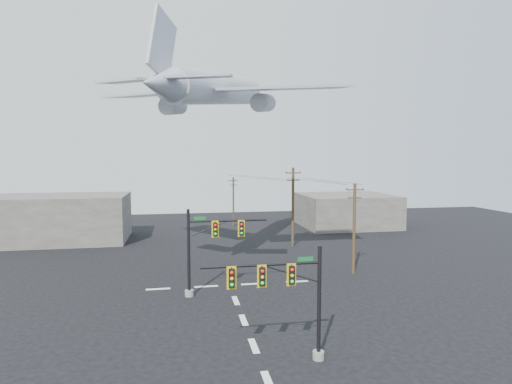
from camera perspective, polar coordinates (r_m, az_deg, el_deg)
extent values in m
plane|color=black|center=(26.51, -0.30, -19.84)|extent=(120.00, 120.00, 0.00)
cube|color=silver|center=(22.99, 1.60, -23.90)|extent=(0.40, 2.00, 0.01)
cube|color=silver|center=(26.51, -0.30, -19.82)|extent=(0.40, 2.00, 0.01)
cube|color=silver|center=(30.14, -1.68, -16.70)|extent=(0.40, 2.00, 0.01)
cube|color=silver|center=(33.86, -2.72, -14.25)|extent=(0.40, 2.00, 0.01)
cube|color=silver|center=(37.44, -12.93, -12.49)|extent=(2.00, 0.40, 0.01)
cube|color=silver|center=(37.46, -6.66, -12.39)|extent=(2.00, 0.40, 0.01)
cube|color=silver|center=(37.91, -0.47, -12.15)|extent=(2.00, 0.40, 0.01)
cube|color=silver|center=(38.76, 5.49, -11.79)|extent=(2.00, 0.40, 0.01)
cylinder|color=gray|center=(25.17, 8.32, -20.73)|extent=(0.63, 0.63, 0.45)
cylinder|color=black|center=(24.07, 8.41, -14.45)|extent=(0.22, 0.22, 6.28)
cylinder|color=black|center=(22.63, 0.72, -9.71)|extent=(6.35, 0.14, 0.14)
cylinder|color=black|center=(23.12, 4.66, -10.80)|extent=(3.35, 0.07, 0.07)
cube|color=black|center=(23.00, 4.75, -10.95)|extent=(0.30, 0.27, 0.99)
cube|color=gold|center=(23.01, 4.74, -10.94)|extent=(0.49, 0.04, 1.21)
sphere|color=#FD150E|center=(22.77, 4.85, -10.29)|extent=(0.18, 0.18, 0.18)
sphere|color=#EDA40C|center=(22.86, 4.85, -11.05)|extent=(0.18, 0.18, 0.18)
sphere|color=#0DDD2B|center=(22.94, 4.84, -11.80)|extent=(0.18, 0.18, 0.18)
cube|color=black|center=(22.65, 0.79, -11.18)|extent=(0.30, 0.27, 0.99)
cube|color=gold|center=(22.67, 0.78, -11.17)|extent=(0.49, 0.04, 1.21)
sphere|color=#FD150E|center=(22.42, 0.87, -10.51)|extent=(0.18, 0.18, 0.18)
sphere|color=#EDA40C|center=(22.51, 0.86, -11.29)|extent=(0.18, 0.18, 0.18)
sphere|color=#0DDD2B|center=(22.60, 0.86, -12.05)|extent=(0.18, 0.18, 0.18)
cube|color=black|center=(22.41, -3.28, -11.36)|extent=(0.30, 0.27, 0.99)
cube|color=gold|center=(22.43, -3.29, -11.35)|extent=(0.49, 0.04, 1.21)
sphere|color=#FD150E|center=(22.18, -3.24, -10.69)|extent=(0.18, 0.18, 0.18)
sphere|color=#EDA40C|center=(22.27, -3.23, -11.47)|extent=(0.18, 0.18, 0.18)
sphere|color=#0DDD2B|center=(22.35, -3.23, -12.24)|extent=(0.18, 0.18, 0.18)
cube|color=#0D6024|center=(23.08, 6.60, -8.88)|extent=(0.85, 0.04, 0.23)
cylinder|color=gray|center=(35.14, -8.89, -13.18)|extent=(0.69, 0.69, 0.50)
cylinder|color=black|center=(34.29, -8.96, -8.04)|extent=(0.24, 0.24, 6.94)
cylinder|color=black|center=(34.04, -3.74, -3.84)|extent=(6.25, 0.16, 0.16)
cylinder|color=black|center=(33.99, -6.36, -4.89)|extent=(3.34, 0.08, 0.08)
cube|color=black|center=(33.89, -5.46, -4.96)|extent=(0.34, 0.30, 1.09)
cube|color=gold|center=(33.91, -5.47, -4.96)|extent=(0.55, 0.04, 1.34)
sphere|color=#FD150E|center=(33.67, -5.45, -4.43)|extent=(0.20, 0.20, 0.20)
sphere|color=#EDA40C|center=(33.73, -5.44, -5.01)|extent=(0.20, 0.20, 0.20)
sphere|color=#0DDD2B|center=(33.79, -5.44, -5.59)|extent=(0.20, 0.20, 0.20)
cube|color=black|center=(34.13, -1.97, -4.88)|extent=(0.34, 0.30, 1.09)
cube|color=gold|center=(34.15, -1.97, -4.87)|extent=(0.55, 0.04, 1.34)
sphere|color=#FD150E|center=(33.91, -1.93, -4.34)|extent=(0.20, 0.20, 0.20)
sphere|color=#EDA40C|center=(33.96, -1.93, -4.92)|extent=(0.20, 0.20, 0.20)
sphere|color=#0DDD2B|center=(34.02, -1.92, -5.50)|extent=(0.20, 0.20, 0.20)
cube|color=#0D6024|center=(33.77, -7.50, -3.52)|extent=(0.94, 0.04, 0.26)
cylinder|color=#4C3820|center=(41.23, 12.95, -4.83)|extent=(0.28, 0.28, 8.51)
cube|color=#4C3820|center=(40.78, 13.04, 0.28)|extent=(1.70, 0.28, 0.11)
cube|color=#4C3820|center=(40.85, 13.02, -0.77)|extent=(1.33, 0.24, 0.11)
cylinder|color=black|center=(40.55, 12.03, 0.41)|extent=(0.09, 0.09, 0.11)
cylinder|color=black|center=(40.77, 13.05, 0.42)|extent=(0.09, 0.09, 0.11)
cylinder|color=black|center=(41.01, 14.05, 0.42)|extent=(0.09, 0.09, 0.11)
cylinder|color=#4C3820|center=(52.48, 4.94, -2.03)|extent=(0.33, 0.33, 9.70)
cube|color=#4C3820|center=(52.15, 4.97, 2.55)|extent=(1.97, 0.28, 0.13)
cube|color=#4C3820|center=(52.19, 4.97, 1.59)|extent=(1.53, 0.25, 0.13)
cylinder|color=black|center=(51.86, 4.07, 2.66)|extent=(0.11, 0.11, 0.13)
cylinder|color=black|center=(52.15, 4.98, 2.67)|extent=(0.11, 0.11, 0.13)
cylinder|color=black|center=(52.45, 5.87, 2.67)|extent=(0.11, 0.11, 0.13)
cylinder|color=#4C3820|center=(67.84, -3.04, -1.30)|extent=(0.26, 0.26, 7.76)
cube|color=#4C3820|center=(67.57, -3.05, 1.52)|extent=(1.50, 0.73, 0.11)
cube|color=#4C3820|center=(67.62, -3.05, 0.93)|extent=(1.18, 0.59, 0.11)
cylinder|color=black|center=(67.21, -3.57, 1.58)|extent=(0.09, 0.09, 0.11)
cylinder|color=black|center=(67.57, -3.05, 1.60)|extent=(0.09, 0.09, 0.11)
cylinder|color=black|center=(67.93, -2.54, 1.62)|extent=(0.09, 0.09, 0.11)
cylinder|color=black|center=(46.09, 7.56, 1.49)|extent=(2.56, 12.95, 0.03)
cylinder|color=black|center=(59.58, -0.30, 1.92)|extent=(5.08, 16.66, 0.03)
cylinder|color=black|center=(46.61, 9.46, 1.50)|extent=(2.32, 12.95, 0.03)
cylinder|color=black|center=(59.87, 1.18, 1.93)|extent=(5.41, 16.67, 0.03)
cylinder|color=#A6A9B2|center=(43.98, -5.11, 13.55)|extent=(11.73, 18.86, 5.33)
cone|color=#A6A9B2|center=(55.16, -0.40, 13.23)|extent=(4.86, 5.54, 3.56)
cone|color=#A6A9B2|center=(33.27, -12.95, 13.89)|extent=(4.57, 5.36, 3.26)
cube|color=#A6A9B2|center=(45.78, -13.94, 12.52)|extent=(11.08, 12.54, 0.75)
cube|color=#A6A9B2|center=(40.60, 3.48, 13.66)|extent=(12.67, 4.82, 0.75)
cylinder|color=#A6A9B2|center=(45.46, -11.00, 11.17)|extent=(3.03, 3.69, 2.08)
cylinder|color=#A6A9B2|center=(41.87, 0.97, 11.81)|extent=(3.03, 3.69, 2.08)
cube|color=#A6A9B2|center=(34.50, -12.41, 18.64)|extent=(2.24, 4.05, 5.53)
cube|color=#A6A9B2|center=(35.35, -17.02, 13.98)|extent=(4.99, 4.81, 0.42)
cube|color=#A6A9B2|center=(32.39, -7.62, 15.02)|extent=(5.15, 3.10, 0.42)
cube|color=slate|center=(61.36, -25.18, -3.22)|extent=(18.00, 10.00, 6.00)
cube|color=slate|center=(69.43, 11.95, -2.41)|extent=(14.00, 12.00, 5.00)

